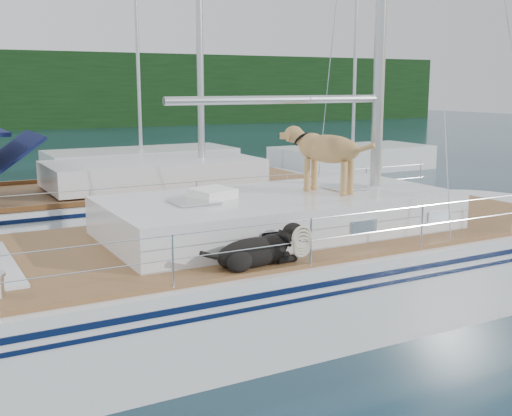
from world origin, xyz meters
TOP-DOWN VIEW (x-y plane):
  - ground at (0.00, 0.00)m, footprint 120.00×120.00m
  - main_sailboat at (0.10, -0.01)m, footprint 12.00×3.80m
  - neighbor_sailboat at (-0.17, 5.87)m, footprint 11.00×3.50m
  - bg_boat_center at (4.00, 16.00)m, footprint 7.20×3.00m
  - bg_boat_east at (12.00, 13.00)m, footprint 6.40×3.00m

SIDE VIEW (x-z plane):
  - ground at x=0.00m, z-range 0.00..0.00m
  - bg_boat_center at x=4.00m, z-range -5.37..6.28m
  - bg_boat_east at x=12.00m, z-range -5.37..6.28m
  - neighbor_sailboat at x=-0.17m, z-range -6.02..7.28m
  - main_sailboat at x=0.10m, z-range -6.32..7.69m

